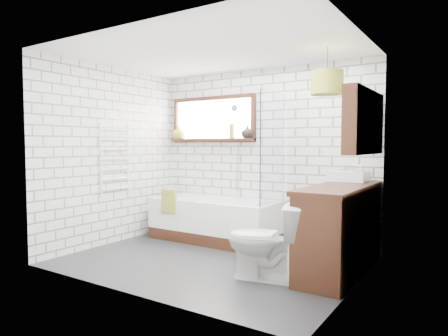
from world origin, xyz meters
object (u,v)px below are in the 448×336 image
Objects in this scene: bathtub at (216,220)px; pendant at (327,83)px; vanity at (340,228)px; basin at (349,176)px; toilet at (266,240)px.

pendant reaches higher than bathtub.
vanity is at bearing -18.21° from pendant.
pendant is (-0.14, -0.43, 1.07)m from basin.
basin is 1.17m from pendant.
basin is 1.44m from toilet.
bathtub is 2.55m from pendant.
pendant is (1.77, -0.37, 1.80)m from bathtub.
basin is (1.90, 0.06, 0.72)m from bathtub.
vanity is (1.96, -0.44, 0.18)m from bathtub.
toilet is at bearing -116.14° from pendant.
basin is (-0.06, 0.50, 0.54)m from vanity.
bathtub is 2.28× the size of toilet.
bathtub is 1.12× the size of vanity.
toilet is at bearing -129.43° from vanity.
vanity reaches higher than bathtub.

